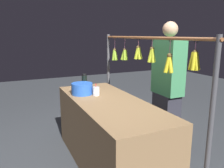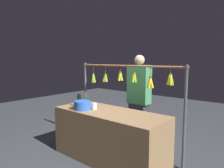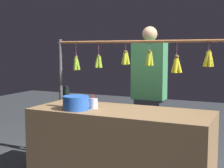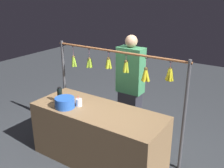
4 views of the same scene
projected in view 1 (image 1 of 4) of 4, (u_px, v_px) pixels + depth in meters
The scene contains 7 objects.
ground_plane at pixel (109, 164), 2.81m from camera, with size 12.00×12.00×0.00m, color #383C41.
market_counter at pixel (109, 133), 2.72m from camera, with size 1.89×0.74×0.81m, color olive.
display_rack at pixel (144, 71), 2.75m from camera, with size 2.15×0.12×1.57m.
water_bottle at pixel (84, 83), 3.11m from camera, with size 0.07×0.07×0.23m.
blue_bucket at pixel (82, 89), 2.91m from camera, with size 0.27×0.27×0.14m, color blue.
drink_cup at pixel (96, 91), 2.86m from camera, with size 0.09×0.09×0.15m.
vendor_person at pixel (167, 91), 2.91m from camera, with size 0.41×0.22×1.72m.
Camera 1 is at (-2.31, 1.04, 1.56)m, focal length 36.41 mm.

